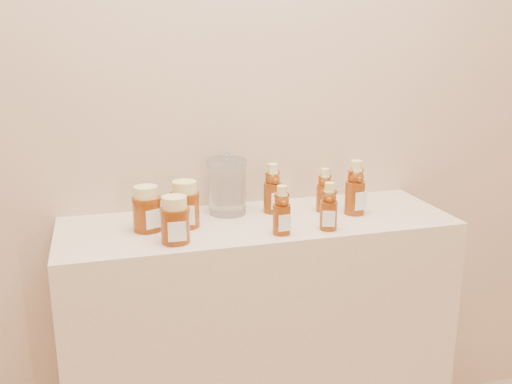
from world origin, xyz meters
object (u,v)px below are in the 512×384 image
object	(u,v)px
display_table	(259,351)
bear_bottle_back_left	(273,185)
bear_bottle_front_left	(282,207)
glass_canister	(227,184)
honey_jar_left	(147,209)

from	to	relation	value
display_table	bear_bottle_back_left	bearing A→B (deg)	46.98
bear_bottle_back_left	bear_bottle_front_left	bearing A→B (deg)	-112.12
display_table	glass_canister	bearing A→B (deg)	127.56
honey_jar_left	glass_canister	distance (m)	0.28
bear_bottle_front_left	glass_canister	distance (m)	0.25
glass_canister	display_table	bearing A→B (deg)	-52.44
bear_bottle_back_left	glass_canister	distance (m)	0.14
display_table	bear_bottle_back_left	distance (m)	0.55
bear_bottle_back_left	display_table	bearing A→B (deg)	-145.04
display_table	honey_jar_left	size ratio (longest dim) A/B	9.05
display_table	bear_bottle_back_left	xyz separation A→B (m)	(0.07, 0.07, 0.54)
display_table	honey_jar_left	bearing A→B (deg)	179.83
glass_canister	bear_bottle_back_left	bearing A→B (deg)	-11.17
glass_canister	bear_bottle_front_left	bearing A→B (deg)	-65.67
honey_jar_left	bear_bottle_front_left	bearing A→B (deg)	-43.00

